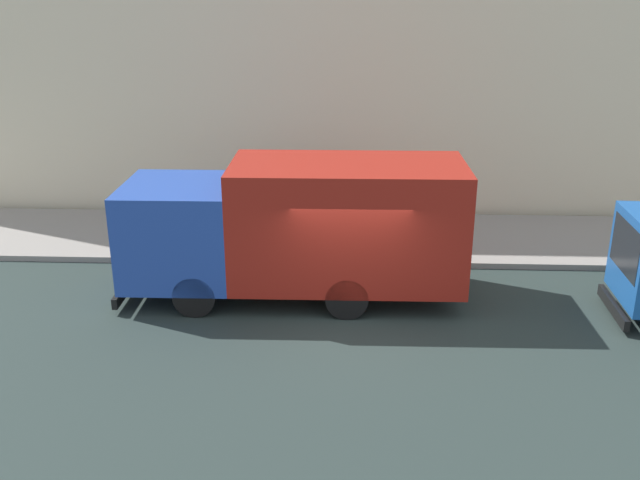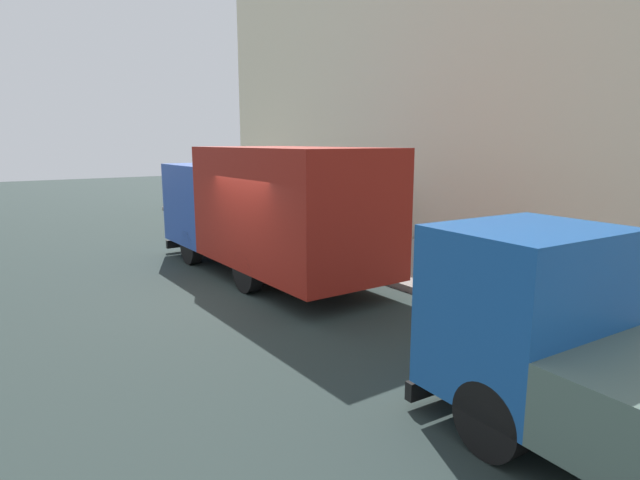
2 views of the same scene
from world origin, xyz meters
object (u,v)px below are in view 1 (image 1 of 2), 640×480
large_utility_truck (299,225)px  pedestrian_third (249,190)px  pedestrian_standing (326,209)px  pedestrian_walking (249,190)px  traffic_cone_orange (137,237)px

large_utility_truck → pedestrian_third: bearing=19.4°
pedestrian_standing → pedestrian_third: pedestrian_standing is taller
pedestrian_walking → traffic_cone_orange: 3.80m
traffic_cone_orange → pedestrian_walking: bearing=-44.0°
large_utility_truck → traffic_cone_orange: 5.20m
large_utility_truck → pedestrian_third: 5.57m
large_utility_truck → pedestrian_walking: large_utility_truck is taller
large_utility_truck → pedestrian_walking: 5.44m
large_utility_truck → pedestrian_walking: (5.07, 1.86, -0.67)m
large_utility_truck → traffic_cone_orange: (2.36, 4.47, -1.20)m
large_utility_truck → traffic_cone_orange: bearing=61.6°
pedestrian_walking → traffic_cone_orange: bearing=46.3°
large_utility_truck → pedestrian_third: size_ratio=4.71×
pedestrian_third → traffic_cone_orange: (-2.83, 2.58, -0.52)m
traffic_cone_orange → pedestrian_third: bearing=-42.4°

